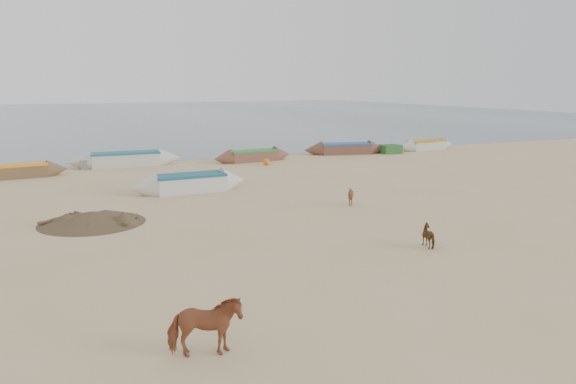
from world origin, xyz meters
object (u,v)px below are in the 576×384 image
at_px(calf_front, 351,196).
at_px(cow_adult, 205,327).
at_px(calf_right, 431,236).
at_px(near_canoe, 190,183).

bearing_deg(calf_front, cow_adult, -57.24).
bearing_deg(cow_adult, calf_right, -49.69).
distance_m(calf_front, calf_right, 6.50).
relative_size(calf_front, calf_right, 1.14).
relative_size(calf_right, near_canoe, 0.13).
bearing_deg(calf_right, calf_front, -21.80).
distance_m(cow_adult, calf_front, 14.31).
height_order(calf_right, near_canoe, near_canoe).
bearing_deg(cow_adult, calf_front, -27.33).
bearing_deg(calf_front, calf_right, -22.70).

